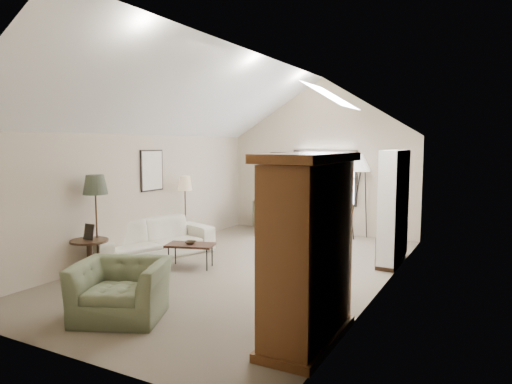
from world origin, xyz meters
The scene contains 18 objects.
room_shell centered at (0.00, 0.00, 3.21)m, with size 5.01×8.01×4.00m.
window centered at (0.10, 3.96, 1.45)m, with size 1.72×0.08×1.42m, color black.
skylight centered at (1.30, 0.90, 3.22)m, with size 0.80×1.20×0.52m, color white, non-canonical shape.
wall_art centered at (-1.88, 1.94, 1.73)m, with size 1.97×3.71×0.88m.
armoire centered at (2.18, -2.40, 1.10)m, with size 0.60×1.50×2.20m, color brown.
tv_alcove centered at (2.34, 1.60, 1.15)m, with size 0.32×1.30×2.10m, color white.
media_console centered at (2.32, 1.60, 0.30)m, with size 0.34×1.18×0.60m, color #382316.
tv_panel centered at (2.32, 1.60, 0.92)m, with size 0.05×0.90×0.55m, color black.
sofa centered at (-2.20, -0.11, 0.38)m, with size 2.59×1.01×0.76m, color beige.
armchair_near centered at (-0.29, -2.87, 0.38)m, with size 1.16×1.01×0.75m, color #5E6748.
armchair_far centered at (-1.14, 3.70, 0.42)m, with size 0.90×0.93×0.84m, color #595E42.
coffee_table centered at (-0.96, -0.41, 0.22)m, with size 0.88×0.49×0.45m, color #382117.
bowl centered at (-0.96, -0.41, 0.47)m, with size 0.21×0.21×0.05m, color #322414.
side_table centered at (-2.18, -1.71, 0.32)m, with size 0.65×0.65×0.65m, color #331E15.
side_chair centered at (0.84, 2.34, 0.57)m, with size 0.45×0.45×1.15m, color maroon.
tripod_lamp centered at (1.04, 3.70, 1.06)m, with size 0.61×0.61×2.12m, color silver, non-canonical shape.
dark_lamp centered at (-2.20, -1.51, 0.90)m, with size 0.43×0.43×1.81m, color #2A2F21, non-canonical shape.
tan_lamp centered at (-2.20, 1.09, 0.81)m, with size 0.32×0.32×1.62m, color tan, non-canonical shape.
Camera 1 is at (4.08, -7.23, 2.31)m, focal length 32.00 mm.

